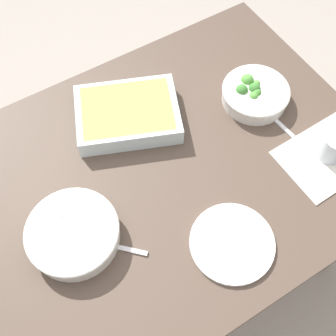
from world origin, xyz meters
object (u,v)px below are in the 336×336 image
at_px(baking_dish, 128,114).
at_px(spoon_by_broccoli, 275,119).
at_px(stew_bowl, 73,233).
at_px(side_plate, 232,243).
at_px(drink_cup, 333,148).
at_px(spoon_by_stew, 105,244).
at_px(broccoli_bowl, 255,94).

relative_size(baking_dish, spoon_by_broccoli, 2.05).
height_order(stew_bowl, side_plate, stew_bowl).
height_order(drink_cup, side_plate, drink_cup).
bearing_deg(drink_cup, spoon_by_broccoli, -73.30).
relative_size(baking_dish, spoon_by_stew, 2.62).
bearing_deg(baking_dish, side_plate, 94.56).
bearing_deg(baking_dish, broccoli_bowl, 160.00).
distance_m(stew_bowl, side_plate, 0.41).
bearing_deg(side_plate, broccoli_bowl, -133.72).
bearing_deg(broccoli_bowl, drink_cup, 102.77).
height_order(baking_dish, drink_cup, drink_cup).
distance_m(baking_dish, spoon_by_stew, 0.40).
relative_size(stew_bowl, spoon_by_stew, 1.74).
height_order(stew_bowl, spoon_by_broccoli, stew_bowl).
height_order(stew_bowl, drink_cup, drink_cup).
bearing_deg(spoon_by_stew, baking_dish, -127.64).
bearing_deg(drink_cup, stew_bowl, -11.91).
distance_m(spoon_by_stew, spoon_by_broccoli, 0.63).
xyz_separation_m(broccoli_bowl, spoon_by_stew, (0.61, 0.18, -0.03)).
xyz_separation_m(broccoli_bowl, side_plate, (0.33, 0.35, -0.02)).
xyz_separation_m(drink_cup, spoon_by_stew, (0.67, -0.10, -0.03)).
bearing_deg(broccoli_bowl, stew_bowl, 10.32).
bearing_deg(stew_bowl, drink_cup, 168.09).
bearing_deg(drink_cup, side_plate, 10.22).
xyz_separation_m(side_plate, spoon_by_stew, (0.28, -0.17, -0.00)).
relative_size(stew_bowl, drink_cup, 2.82).
relative_size(baking_dish, side_plate, 1.64).
height_order(stew_bowl, baking_dish, same).
bearing_deg(stew_bowl, spoon_by_stew, 135.23).
relative_size(stew_bowl, spoon_by_broccoli, 1.36).
height_order(baking_dish, spoon_by_broccoli, baking_dish).
distance_m(side_plate, spoon_by_stew, 0.33).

